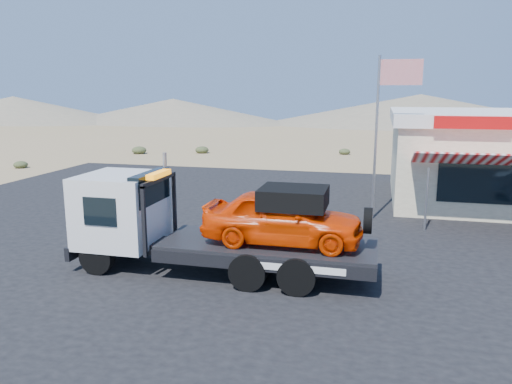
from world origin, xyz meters
TOP-DOWN VIEW (x-y plane):
  - ground at (0.00, 0.00)m, footprint 120.00×120.00m
  - asphalt_lot at (2.00, 3.00)m, footprint 32.00×24.00m
  - tow_truck at (0.70, -2.25)m, footprint 7.93×2.35m
  - flagpole at (4.93, 4.50)m, footprint 1.55×0.10m
  - distant_hills at (-9.77, 55.14)m, footprint 126.00×48.00m

SIDE VIEW (x-z plane):
  - ground at x=0.00m, z-range 0.00..0.00m
  - asphalt_lot at x=2.00m, z-range 0.00..0.02m
  - tow_truck at x=0.70m, z-range 0.10..2.76m
  - distant_hills at x=-9.77m, z-range -0.21..3.99m
  - flagpole at x=4.93m, z-range 0.76..6.76m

